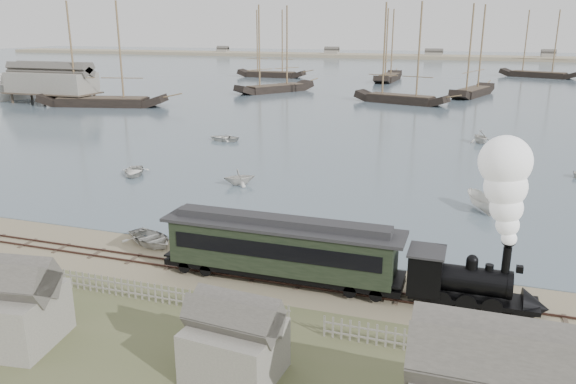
% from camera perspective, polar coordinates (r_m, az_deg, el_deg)
% --- Properties ---
extents(ground, '(600.00, 600.00, 0.00)m').
position_cam_1_polar(ground, '(37.54, -0.77, -7.61)').
color(ground, gray).
rests_on(ground, ground).
extents(harbor_water, '(600.00, 336.00, 0.06)m').
position_cam_1_polar(harbor_water, '(203.21, 15.60, 11.65)').
color(harbor_water, '#475B66').
rests_on(harbor_water, ground).
extents(rail_track, '(120.00, 1.80, 0.16)m').
position_cam_1_polar(rail_track, '(35.82, -1.83, -8.79)').
color(rail_track, '#3D2721').
rests_on(rail_track, ground).
extents(picket_fence_west, '(19.00, 0.10, 1.20)m').
position_cam_1_polar(picket_fence_west, '(34.58, -15.14, -10.46)').
color(picket_fence_west, slate).
rests_on(picket_fence_west, ground).
extents(picket_fence_east, '(15.00, 0.10, 1.20)m').
position_cam_1_polar(picket_fence_east, '(29.22, 18.65, -16.17)').
color(picket_fence_east, slate).
rests_on(picket_fence_east, ground).
extents(shed_left, '(5.00, 4.00, 4.10)m').
position_cam_1_polar(shed_left, '(32.64, -26.39, -13.43)').
color(shed_left, slate).
rests_on(shed_left, ground).
extents(shed_mid, '(4.00, 3.50, 3.60)m').
position_cam_1_polar(shed_mid, '(27.14, -5.37, -18.03)').
color(shed_mid, slate).
rests_on(shed_mid, ground).
extents(far_spit, '(500.00, 20.00, 1.80)m').
position_cam_1_polar(far_spit, '(282.96, 16.62, 12.79)').
color(far_spit, tan).
rests_on(far_spit, ground).
extents(locomotive, '(7.67, 2.86, 9.56)m').
position_cam_1_polar(locomotive, '(32.28, 20.20, -4.37)').
color(locomotive, black).
rests_on(locomotive, ground).
extents(passenger_coach, '(15.10, 2.91, 3.67)m').
position_cam_1_polar(passenger_coach, '(34.68, -0.73, -5.58)').
color(passenger_coach, black).
rests_on(passenger_coach, ground).
extents(beached_dinghy, '(4.73, 5.29, 0.90)m').
position_cam_1_polar(beached_dinghy, '(42.33, -13.78, -4.58)').
color(beached_dinghy, silver).
rests_on(beached_dinghy, ground).
extents(rowboat_0, '(5.08, 4.50, 0.87)m').
position_cam_1_polar(rowboat_0, '(61.86, -15.40, 2.05)').
color(rowboat_0, silver).
rests_on(rowboat_0, harbor_water).
extents(rowboat_1, '(3.99, 4.10, 1.65)m').
position_cam_1_polar(rowboat_1, '(56.12, -4.96, 1.54)').
color(rowboat_1, silver).
rests_on(rowboat_1, harbor_water).
extents(rowboat_2, '(4.16, 3.20, 1.52)m').
position_cam_1_polar(rowboat_2, '(50.90, 19.00, -0.98)').
color(rowboat_2, silver).
rests_on(rowboat_2, harbor_water).
extents(rowboat_6, '(3.17, 4.32, 0.87)m').
position_cam_1_polar(rowboat_6, '(78.31, -6.55, 5.51)').
color(rowboat_6, silver).
rests_on(rowboat_6, harbor_water).
extents(rowboat_7, '(4.37, 4.18, 1.79)m').
position_cam_1_polar(rowboat_7, '(80.46, 18.99, 5.35)').
color(rowboat_7, silver).
rests_on(rowboat_7, harbor_water).
extents(schooner_0, '(25.79, 11.33, 20.00)m').
position_cam_1_polar(schooner_0, '(117.11, -18.72, 13.13)').
color(schooner_0, black).
rests_on(schooner_0, harbor_water).
extents(schooner_1, '(15.54, 20.34, 20.00)m').
position_cam_1_polar(schooner_1, '(135.39, -1.35, 14.32)').
color(schooner_1, black).
rests_on(schooner_1, harbor_water).
extents(schooner_2, '(20.00, 10.03, 20.00)m').
position_cam_1_polar(schooner_2, '(117.65, 11.60, 13.66)').
color(schooner_2, black).
rests_on(schooner_2, harbor_water).
extents(schooner_3, '(10.38, 20.42, 20.00)m').
position_cam_1_polar(schooner_3, '(134.37, 18.58, 13.48)').
color(schooner_3, black).
rests_on(schooner_3, harbor_water).
extents(schooner_6, '(21.43, 5.56, 20.00)m').
position_cam_1_polar(schooner_6, '(175.50, -1.75, 14.83)').
color(schooner_6, black).
rests_on(schooner_6, harbor_water).
extents(schooner_7, '(5.82, 21.97, 20.00)m').
position_cam_1_polar(schooner_7, '(166.61, 10.30, 14.49)').
color(schooner_7, black).
rests_on(schooner_7, harbor_water).
extents(schooner_8, '(23.07, 13.73, 20.00)m').
position_cam_1_polar(schooner_8, '(190.87, 24.40, 13.56)').
color(schooner_8, black).
rests_on(schooner_8, harbor_water).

